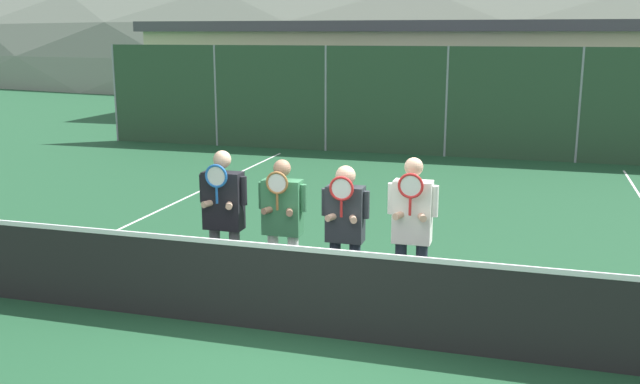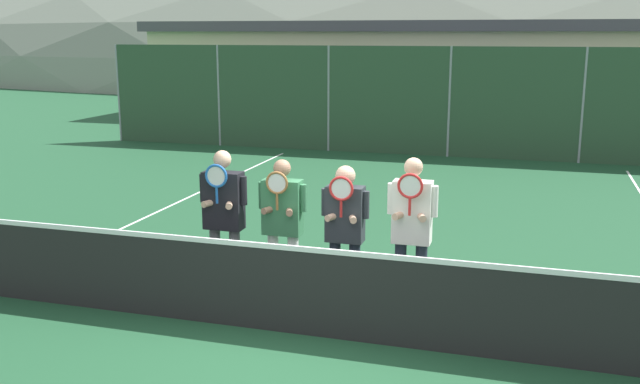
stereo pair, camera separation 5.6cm
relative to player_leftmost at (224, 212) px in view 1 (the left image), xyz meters
The scene contains 13 objects.
ground_plane 1.87m from the player_leftmost, 29.93° to the right, with size 120.00×120.00×0.00m, color #1E4C2D.
hill_distant 61.72m from the player_leftmost, 88.77° to the left, with size 136.76×75.98×26.59m.
clubhouse_building 18.85m from the player_leftmost, 89.40° to the left, with size 21.76×5.50×3.57m.
fence_back 11.13m from the player_leftmost, 83.15° to the left, with size 19.51×0.06×2.83m.
tennis_net 1.63m from the player_leftmost, 29.93° to the right, with size 11.51×0.09×1.09m.
court_line_left_sideline 3.86m from the player_leftmost, 142.88° to the left, with size 0.05×16.00×0.01m, color white.
player_leftmost is the anchor object (origin of this frame).
player_center_left 0.71m from the player_leftmost, 10.88° to the left, with size 0.59×0.34×1.73m.
player_center_right 1.47m from the player_leftmost, ahead, with size 0.56×0.34×1.70m.
player_rightmost 2.25m from the player_leftmost, ahead, with size 0.56×0.34×1.84m.
car_far_left 14.87m from the player_leftmost, 108.93° to the left, with size 4.60×1.90×1.68m.
car_left_of_center 13.90m from the player_leftmost, 88.87° to the left, with size 4.20×1.91×1.84m.
car_center 15.01m from the player_leftmost, 68.95° to the left, with size 4.64×1.91×1.72m.
Camera 1 is at (2.10, -6.77, 3.16)m, focal length 40.00 mm.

